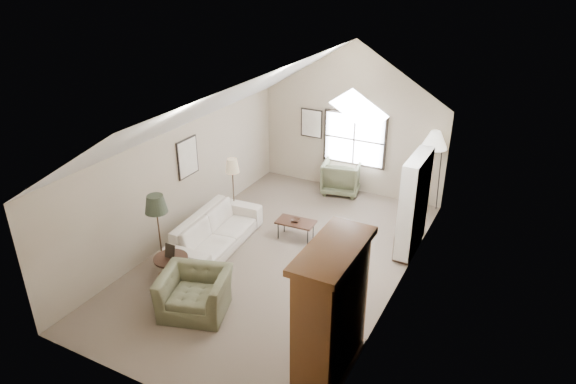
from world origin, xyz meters
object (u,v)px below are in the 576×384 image
at_px(armoire, 331,311).
at_px(side_chair, 416,190).
at_px(coffee_table, 296,230).
at_px(side_table, 172,272).
at_px(armchair_far, 342,177).
at_px(sofa, 216,232).
at_px(armchair_near, 195,293).

bearing_deg(armoire, side_chair, 92.73).
relative_size(coffee_table, side_table, 1.31).
bearing_deg(armoire, armchair_far, 110.51).
bearing_deg(coffee_table, armoire, -55.82).
xyz_separation_m(armoire, sofa, (-3.64, 2.19, -0.72)).
bearing_deg(sofa, armoire, -125.59).
bearing_deg(coffee_table, side_chair, 54.71).
xyz_separation_m(armchair_near, armchair_far, (0.42, 5.91, 0.06)).
bearing_deg(side_table, armoire, -9.46).
bearing_deg(armchair_near, armchair_far, 68.22).
bearing_deg(side_chair, armoire, -110.97).
height_order(armchair_far, coffee_table, armchair_far).
bearing_deg(side_chair, side_table, -144.21).
height_order(armchair_near, side_chair, side_chair).
distance_m(armoire, side_table, 3.67).
distance_m(coffee_table, side_table, 3.02).
bearing_deg(coffee_table, armchair_near, -98.03).
distance_m(armchair_near, side_table, 0.93).
xyz_separation_m(coffee_table, side_table, (-1.28, -2.73, 0.11)).
distance_m(armoire, armchair_far, 6.55).
relative_size(coffee_table, side_chair, 0.88).
relative_size(armchair_far, side_table, 1.51).
distance_m(armchair_far, side_table, 5.65).
xyz_separation_m(armoire, armchair_far, (-2.28, 6.10, -0.65)).
bearing_deg(armchair_far, side_table, 65.66).
bearing_deg(armchair_near, armoire, -21.82).
xyz_separation_m(armchair_far, side_table, (-1.26, -5.51, -0.12)).
distance_m(armchair_far, side_chair, 1.99).
bearing_deg(armchair_far, side_chair, 168.50).
bearing_deg(armchair_far, armoire, 99.01).
bearing_deg(armchair_far, sofa, 59.37).
height_order(sofa, coffee_table, sofa).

